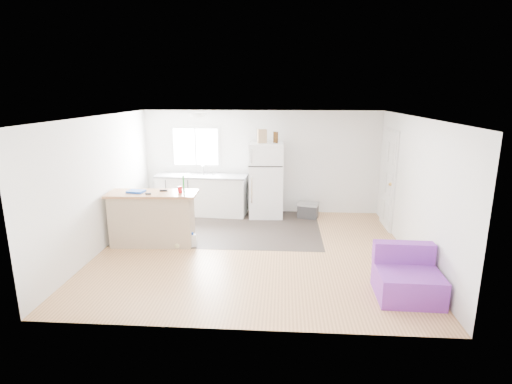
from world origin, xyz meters
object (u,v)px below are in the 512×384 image
at_px(mop, 180,236).
at_px(bottle_right, 275,137).
at_px(peninsula, 153,218).
at_px(cooler, 308,210).
at_px(bottle_left, 277,138).
at_px(purple_seat, 407,279).
at_px(cleaner_jug, 193,240).
at_px(blue_tray, 136,191).
at_px(refrigerator, 266,180).
at_px(cardboard_box, 262,136).
at_px(red_cup, 180,190).
at_px(kitchen_cabinets, 202,194).

height_order(mop, bottle_right, bottle_right).
relative_size(peninsula, cooler, 3.16).
relative_size(cooler, bottle_left, 2.11).
height_order(purple_seat, cleaner_jug, purple_seat).
distance_m(peninsula, purple_seat, 4.52).
bearing_deg(purple_seat, mop, 158.35).
bearing_deg(cleaner_jug, bottle_left, 30.41).
xyz_separation_m(cooler, blue_tray, (-3.28, -1.85, 0.85)).
bearing_deg(refrigerator, cardboard_box, -151.86).
height_order(refrigerator, mop, refrigerator).
xyz_separation_m(purple_seat, blue_tray, (-4.46, 1.69, 0.77)).
height_order(cleaner_jug, bottle_left, bottle_left).
xyz_separation_m(blue_tray, bottle_right, (2.50, 1.90, 0.81)).
bearing_deg(blue_tray, red_cup, 1.65).
bearing_deg(peninsula, bottle_left, 36.44).
distance_m(cardboard_box, bottle_right, 0.28).
distance_m(cleaner_jug, red_cup, 0.98).
relative_size(peninsula, bottle_left, 6.67).
bearing_deg(bottle_left, purple_seat, -61.58).
bearing_deg(peninsula, kitchen_cabinets, 71.99).
bearing_deg(refrigerator, bottle_left, -23.21).
distance_m(cooler, blue_tray, 3.86).
relative_size(cooler, bottle_right, 2.11).
height_order(cleaner_jug, mop, mop).
bearing_deg(bottle_left, bottle_right, 132.48).
height_order(cleaner_jug, cardboard_box, cardboard_box).
bearing_deg(bottle_right, cooler, -3.16).
height_order(red_cup, bottle_left, bottle_left).
height_order(cardboard_box, bottle_left, cardboard_box).
relative_size(kitchen_cabinets, red_cup, 17.89).
distance_m(refrigerator, bottle_left, 1.01).
bearing_deg(refrigerator, peninsula, -139.21).
xyz_separation_m(refrigerator, bottle_right, (0.19, -0.04, 0.98)).
bearing_deg(cardboard_box, purple_seat, -57.95).
bearing_deg(cooler, cardboard_box, -167.49).
xyz_separation_m(kitchen_cabinets, red_cup, (0.00, -1.96, 0.59)).
bearing_deg(kitchen_cabinets, blue_tray, -108.53).
xyz_separation_m(purple_seat, bottle_right, (-1.96, 3.58, 1.58)).
xyz_separation_m(blue_tray, bottle_left, (2.54, 1.85, 0.81)).
relative_size(bottle_left, bottle_right, 1.00).
height_order(red_cup, blue_tray, red_cup).
distance_m(red_cup, bottle_left, 2.63).
xyz_separation_m(cooler, bottle_right, (-0.78, 0.04, 1.65)).
distance_m(cooler, bottle_right, 1.83).
relative_size(kitchen_cabinets, bottle_right, 8.59).
distance_m(kitchen_cabinets, peninsula, 2.05).
bearing_deg(red_cup, blue_tray, -178.35).
relative_size(refrigerator, red_cup, 14.23).
bearing_deg(refrigerator, bottle_right, -15.34).
distance_m(cleaner_jug, bottle_right, 2.99).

